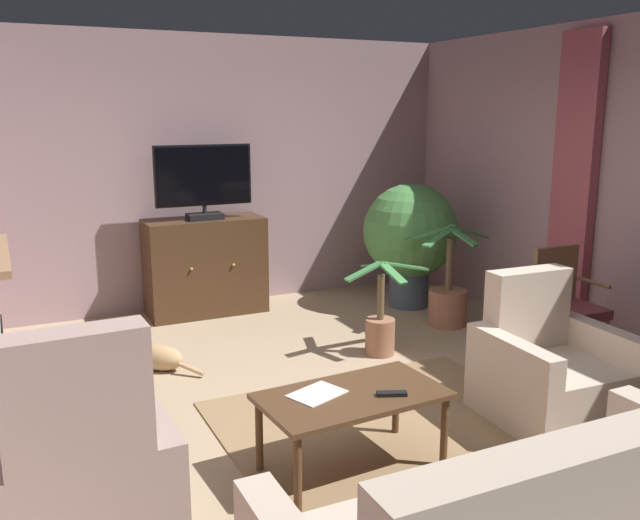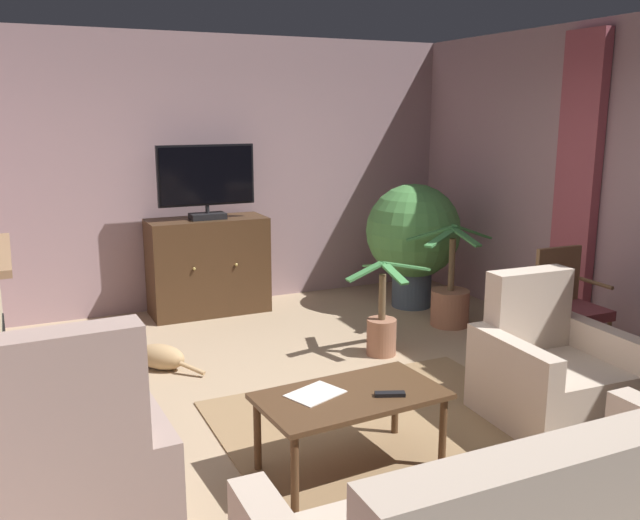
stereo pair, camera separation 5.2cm
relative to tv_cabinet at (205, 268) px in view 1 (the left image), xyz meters
name	(u,v)px [view 1 (the left image)]	position (x,y,z in m)	size (l,w,h in m)	color
ground_plane	(351,415)	(0.23, -2.72, -0.48)	(5.80, 6.63, 0.04)	tan
wall_back	(214,173)	(0.23, 0.35, 0.93)	(5.80, 0.10, 2.79)	gray
curtain_panel_far	(575,169)	(2.77, -2.11, 1.07)	(0.10, 0.44, 2.34)	#A34C56
rug_central	(389,425)	(0.36, -3.01, -0.46)	(2.16, 1.77, 0.01)	#8E704C
tv_cabinet	(205,268)	(0.00, 0.00, 0.00)	(1.18, 0.54, 0.97)	black
television	(204,180)	(0.00, -0.05, 0.90)	(0.96, 0.20, 0.73)	black
coffee_table	(353,402)	(-0.12, -3.39, -0.05)	(1.09, 0.65, 0.47)	#4C331E
tv_remote	(392,394)	(0.06, -3.51, 0.02)	(0.17, 0.05, 0.02)	black
folded_newspaper	(317,394)	(-0.31, -3.31, 0.01)	(0.30, 0.22, 0.01)	silver
armchair_in_far_corner	(77,491)	(-1.63, -3.59, -0.10)	(0.87, 0.84, 1.20)	#A3897F
armchair_by_fireplace	(550,373)	(1.42, -3.34, -0.15)	(0.90, 0.86, 0.97)	#C6B29E
side_chair_beside_plant	(565,302)	(2.25, -2.62, 0.05)	(0.49, 0.44, 0.95)	brown
potted_plant_leafy_by_curtain	(410,235)	(2.01, -0.68, 0.30)	(0.98, 0.98, 1.30)	#3D4C5B
potted_plant_on_hearth_side	(448,301)	(1.99, -1.39, -0.23)	(0.93, 0.83, 0.98)	#99664C
potted_plant_tall_palm_by_window	(381,327)	(0.99, -1.81, -0.23)	(0.83, 0.67, 0.81)	#99664C
cat	(155,356)	(-0.81, -1.34, -0.36)	(0.54, 0.60, 0.23)	tan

